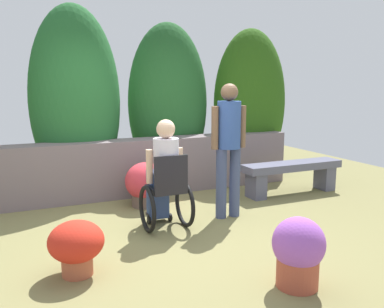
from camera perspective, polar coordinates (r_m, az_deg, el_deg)
name	(u,v)px	position (r m, az deg, el deg)	size (l,w,h in m)	color
ground_plane	(170,232)	(4.88, -3.11, -10.97)	(10.86, 10.86, 0.00)	olive
stone_retaining_wall	(129,168)	(6.39, -8.85, -1.93)	(5.56, 0.41, 0.88)	slate
hedge_backdrop	(126,101)	(6.82, -9.31, 7.40)	(6.38, 1.20, 3.25)	#294C0F
stone_bench	(292,172)	(6.63, 13.93, -2.51)	(1.70, 0.37, 0.51)	#57586C
person_in_wheelchair	(165,178)	(4.85, -3.82, -3.43)	(0.53, 0.66, 1.33)	black
person_standing_companion	(229,141)	(5.21, 5.19, 1.79)	(0.49, 0.30, 1.74)	#3D486E
flower_pot_purple_near	(76,245)	(3.91, -15.99, -12.22)	(0.51, 0.51, 0.51)	#AD5439
flower_pot_terracotta_by_wall	(145,184)	(5.84, -6.61, -4.25)	(0.57, 0.57, 0.63)	brown
flower_pot_red_accent	(298,251)	(3.67, 14.75, -13.09)	(0.45, 0.45, 0.62)	#A64734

